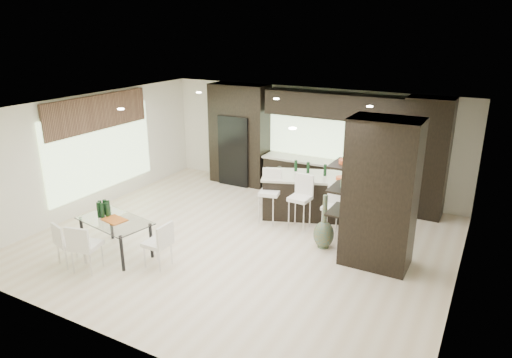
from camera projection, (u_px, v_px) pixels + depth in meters
The scene contains 22 objects.
ground at pixel (242, 241), 9.27m from camera, with size 8.00×8.00×0.00m, color beige.
back_wall at pixel (310, 140), 11.75m from camera, with size 8.00×0.02×2.70m, color white.
left_wall at pixel (94, 152), 10.65m from camera, with size 0.02×7.00×2.70m, color white.
right_wall at pixel (465, 217), 7.03m from camera, with size 0.02×7.00×2.70m, color white.
ceiling at pixel (240, 109), 8.41m from camera, with size 8.00×7.00×0.02m, color white.
window_left at pixel (101, 150), 10.80m from camera, with size 0.04×3.20×1.90m, color #B2D199.
window_back at pixel (332, 135), 11.38m from camera, with size 3.40×0.04×1.20m, color #B2D199.
stone_accent at pixel (98, 113), 10.49m from camera, with size 0.08×3.00×0.80m, color brown.
ceiling_spots at pixel (247, 108), 8.62m from camera, with size 4.00×3.00×0.02m, color white.
back_cabinetry at pixel (323, 145), 11.25m from camera, with size 6.80×0.68×2.70m, color black.
refrigerator at pixel (239, 149), 12.42m from camera, with size 0.90×0.68×1.90m, color black.
partition_column at pixel (381, 194), 8.00m from camera, with size 1.20×0.80×2.70m, color black.
kitchen_island at pixel (314, 196), 10.36m from camera, with size 2.32×1.00×0.97m, color black.
stool_left at pixel (270, 202), 10.00m from camera, with size 0.43×0.43×0.96m, color white.
stool_mid at pixel (300, 208), 9.68m from camera, with size 0.42×0.42×0.95m, color white.
stool_right at pixel (332, 216), 9.40m from camera, with size 0.37×0.37×0.85m, color white.
bench at pixel (331, 205), 10.44m from camera, with size 1.33×0.51×0.51m, color black.
floor_vase at pixel (324, 222), 8.84m from camera, with size 0.40×0.40×1.09m, color #49573F, non-canonical shape.
dining_table at pixel (116, 237), 8.65m from camera, with size 1.43×0.80×0.69m, color white.
chair_near at pixel (86, 249), 8.04m from camera, with size 0.45×0.45×0.84m, color white.
chair_far at pixel (70, 245), 8.27m from camera, with size 0.42×0.42×0.77m, color white.
chair_end at pixel (158, 246), 8.18m from camera, with size 0.43×0.43×0.79m, color white.
Camera 1 is at (4.25, -7.23, 4.17)m, focal length 32.00 mm.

